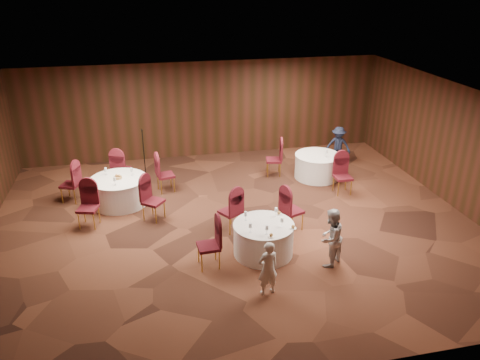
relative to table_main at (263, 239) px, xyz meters
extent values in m
plane|color=black|center=(-0.37, 1.47, -0.38)|extent=(12.00, 12.00, 0.00)
plane|color=silver|center=(-0.37, 1.47, 2.82)|extent=(12.00, 12.00, 0.00)
plane|color=black|center=(-0.37, 6.47, 1.22)|extent=(12.00, 0.00, 12.00)
plane|color=black|center=(-0.37, -3.53, 1.22)|extent=(12.00, 0.00, 12.00)
plane|color=black|center=(5.63, 1.47, 1.22)|extent=(0.00, 10.00, 10.00)
cylinder|color=white|center=(0.00, 0.00, -0.02)|extent=(1.33, 1.33, 0.72)
cylinder|color=white|center=(0.00, 0.00, 0.35)|extent=(1.36, 1.36, 0.03)
cylinder|color=white|center=(-3.20, 3.25, -0.02)|extent=(1.50, 1.50, 0.72)
cylinder|color=white|center=(-3.20, 3.25, 0.35)|extent=(1.53, 1.53, 0.03)
cylinder|color=white|center=(2.71, 3.79, -0.02)|extent=(1.36, 1.36, 0.72)
cylinder|color=white|center=(2.71, 3.79, 0.35)|extent=(1.39, 1.39, 0.03)
cylinder|color=silver|center=(-0.37, -0.26, 0.37)|extent=(0.06, 0.06, 0.01)
cylinder|color=silver|center=(-0.37, -0.26, 0.43)|extent=(0.01, 0.01, 0.11)
cone|color=silver|center=(-0.37, -0.26, 0.53)|extent=(0.08, 0.08, 0.10)
cylinder|color=silver|center=(-0.35, 0.27, 0.37)|extent=(0.06, 0.06, 0.01)
cylinder|color=silver|center=(-0.35, 0.27, 0.43)|extent=(0.01, 0.01, 0.11)
cone|color=silver|center=(-0.35, 0.27, 0.53)|extent=(0.08, 0.08, 0.10)
cylinder|color=silver|center=(-0.05, -0.42, 0.37)|extent=(0.06, 0.06, 0.01)
cylinder|color=silver|center=(-0.05, -0.42, 0.43)|extent=(0.01, 0.01, 0.11)
cone|color=silver|center=(-0.05, -0.42, 0.53)|extent=(0.08, 0.08, 0.10)
cylinder|color=silver|center=(0.37, 0.31, 0.37)|extent=(0.06, 0.06, 0.01)
cylinder|color=silver|center=(0.37, 0.31, 0.43)|extent=(0.01, 0.01, 0.11)
cone|color=silver|center=(0.37, 0.31, 0.53)|extent=(0.08, 0.08, 0.10)
cylinder|color=silver|center=(0.36, -0.17, 0.37)|extent=(0.06, 0.06, 0.01)
cylinder|color=silver|center=(0.36, -0.17, 0.43)|extent=(0.01, 0.01, 0.11)
cone|color=silver|center=(0.36, -0.17, 0.53)|extent=(0.08, 0.08, 0.10)
cylinder|color=white|center=(0.02, -0.54, 0.37)|extent=(0.15, 0.15, 0.01)
sphere|color=#9E6B33|center=(0.02, -0.54, 0.41)|extent=(0.08, 0.08, 0.08)
cylinder|color=white|center=(0.57, -0.30, 0.37)|extent=(0.15, 0.15, 0.01)
sphere|color=#9E6B33|center=(0.57, -0.30, 0.41)|extent=(0.08, 0.08, 0.08)
cylinder|color=white|center=(0.46, 0.38, 0.37)|extent=(0.15, 0.15, 0.01)
sphere|color=#9E6B33|center=(0.46, 0.38, 0.41)|extent=(0.08, 0.08, 0.08)
cylinder|color=silver|center=(-2.82, 3.38, 0.37)|extent=(0.06, 0.06, 0.01)
cylinder|color=silver|center=(-2.82, 3.38, 0.43)|extent=(0.01, 0.01, 0.11)
cone|color=silver|center=(-2.82, 3.38, 0.53)|extent=(0.08, 0.08, 0.10)
cylinder|color=silver|center=(-3.51, 3.57, 0.37)|extent=(0.06, 0.06, 0.01)
cylinder|color=silver|center=(-3.51, 3.57, 0.43)|extent=(0.01, 0.01, 0.11)
cone|color=silver|center=(-3.51, 3.57, 0.53)|extent=(0.08, 0.08, 0.10)
cylinder|color=silver|center=(-3.25, 2.85, 0.37)|extent=(0.06, 0.06, 0.01)
cylinder|color=silver|center=(-3.25, 2.85, 0.43)|extent=(0.01, 0.01, 0.11)
cone|color=silver|center=(-3.25, 2.85, 0.53)|extent=(0.08, 0.08, 0.10)
cylinder|color=olive|center=(-3.20, 3.25, 0.39)|extent=(0.22, 0.22, 0.06)
sphere|color=#9E6B33|center=(-3.23, 3.27, 0.45)|extent=(0.07, 0.07, 0.07)
sphere|color=#9E6B33|center=(-3.16, 3.23, 0.45)|extent=(0.07, 0.07, 0.07)
cylinder|color=silver|center=(2.89, 3.57, 0.37)|extent=(0.06, 0.06, 0.01)
cylinder|color=silver|center=(2.89, 3.57, 0.43)|extent=(0.01, 0.01, 0.11)
cone|color=silver|center=(2.89, 3.57, 0.53)|extent=(0.08, 0.08, 0.10)
cylinder|color=black|center=(-2.46, 5.01, -0.37)|extent=(0.24, 0.24, 0.02)
cylinder|color=black|center=(-2.46, 5.01, 0.39)|extent=(0.02, 0.02, 1.48)
cylinder|color=black|center=(-2.46, 5.06, 1.10)|extent=(0.04, 0.12, 0.04)
imported|color=silver|center=(-0.29, -1.40, 0.21)|extent=(0.47, 0.36, 1.16)
imported|color=silver|center=(1.28, -0.72, 0.29)|extent=(0.82, 0.79, 1.32)
imported|color=#161D32|center=(3.77, 4.73, 0.25)|extent=(0.94, 0.79, 1.26)
camera|label=1|loc=(-2.41, -8.67, 5.45)|focal=35.00mm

